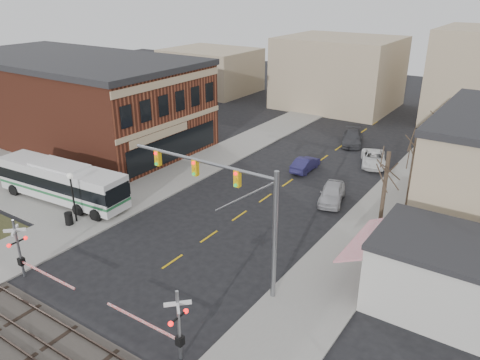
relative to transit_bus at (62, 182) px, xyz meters
The scene contains 23 objects.
ground 14.47m from the transit_bus, 16.02° to the right, with size 160.00×160.00×0.00m, color black.
sidewalk_west 16.70m from the transit_bus, 75.01° to the left, with size 5.00×60.00×0.12m, color gray.
sidewalk_east 28.34m from the transit_bus, 34.55° to the left, with size 5.00×60.00×0.12m, color gray.
plaza_west 8.46m from the transit_bus, behind, with size 20.00×10.00×0.11m, color gray.
ballast_strip 18.35m from the transit_bus, 40.93° to the right, with size 160.00×5.00×0.06m, color #332D28.
rail_tracks 18.34m from the transit_bus, 40.93° to the right, with size 160.00×3.91×0.14m.
brick_building 18.11m from the transit_bus, 137.61° to the left, with size 30.40×15.40×9.60m.
awning_shop 29.92m from the transit_bus, ahead, with size 9.74×6.20×4.30m.
tree_east_a 25.64m from the transit_bus, 18.31° to the left, with size 0.28×0.28×6.75m.
tree_east_b 28.36m from the transit_bus, 29.72° to the left, with size 0.28×0.28×6.30m.
tree_east_c 33.23m from the transit_bus, 41.63° to the left, with size 0.28×0.28×7.20m.
transit_bus is the anchor object (origin of this frame).
traffic_signal_mast 18.89m from the transit_bus, ahead, with size 10.33×0.30×8.00m.
rr_crossing_west 11.33m from the transit_bus, 48.04° to the right, with size 5.60×1.36×4.00m.
rr_crossing_east 21.19m from the transit_bus, 22.98° to the right, with size 5.60×1.36×4.00m.
street_lamp 4.52m from the transit_bus, 25.47° to the right, with size 0.44×0.44×3.98m.
trash_bin 4.83m from the transit_bus, 32.72° to the right, with size 0.60×0.60×0.96m, color black.
car_a 22.62m from the transit_bus, 33.72° to the left, with size 1.86×4.62×1.57m, color #ABABB0.
car_b 22.47m from the transit_bus, 52.25° to the left, with size 1.45×4.16×1.37m, color #1F1D48.
car_c 29.68m from the transit_bus, 50.68° to the left, with size 2.31×5.02×1.39m, color white.
car_d 31.67m from the transit_bus, 62.79° to the left, with size 2.09×5.15×1.49m, color #39393E.
pedestrian_near 5.43m from the transit_bus, ahead, with size 0.72×0.47×1.98m, color #63514F.
pedestrian_far 4.90m from the transit_bus, 57.81° to the left, with size 0.87×0.68×1.79m, color #36425E.
Camera 1 is at (18.49, -17.49, 17.08)m, focal length 35.00 mm.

